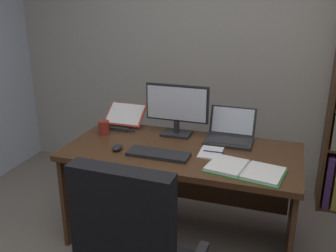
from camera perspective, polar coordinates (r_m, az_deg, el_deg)
name	(u,v)px	position (r m, az deg, el deg)	size (l,w,h in m)	color
wall_back	(230,30)	(3.56, 9.22, 13.86)	(4.85, 0.12, 2.88)	#B2ADA3
desk	(185,170)	(2.83, 2.51, -6.59)	(1.62, 0.77, 0.74)	#4C2D19
monitor	(177,110)	(2.88, 1.32, 2.38)	(0.48, 0.16, 0.39)	#232326
laptop	(230,134)	(2.84, 9.18, -1.24)	(0.34, 0.30, 0.22)	#232326
keyboard	(158,154)	(2.57, -1.46, -4.20)	(0.42, 0.15, 0.02)	#232326
computer_mouse	(117,147)	(2.68, -7.52, -3.18)	(0.06, 0.10, 0.04)	#232326
reading_stand_with_book	(125,117)	(3.12, -6.47, 1.38)	(0.31, 0.25, 0.16)	#232326
open_binder	(245,170)	(2.41, 11.32, -6.36)	(0.50, 0.34, 0.02)	green
notepad	(211,153)	(2.63, 6.36, -3.94)	(0.15, 0.21, 0.01)	white
pen	(214,152)	(2.62, 6.79, -3.81)	(0.01, 0.01, 0.14)	navy
coffee_mug	(104,128)	(2.97, -9.52, -0.24)	(0.08, 0.08, 0.11)	maroon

